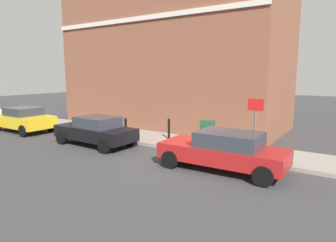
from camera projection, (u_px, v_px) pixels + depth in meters
ground at (189, 159)px, 11.57m from camera, size 80.00×80.00×0.00m
sidewalk at (114, 132)px, 16.47m from camera, size 2.47×30.00×0.15m
corner_building at (174, 51)px, 18.64m from camera, size 6.31×13.66×9.50m
car_red at (224, 150)px, 10.16m from camera, size 1.93×4.40×1.37m
car_black at (96, 130)px, 13.73m from camera, size 1.87×4.10×1.37m
car_yellow at (23, 119)px, 17.00m from camera, size 1.94×3.93×1.43m
utility_cabinet at (207, 134)px, 13.08m from camera, size 0.46×0.61×1.15m
bollard_near_cabinet at (169, 128)px, 14.33m from camera, size 0.14×0.14×1.04m
bollard_far_kerb at (126, 127)px, 14.58m from camera, size 0.14×0.14×1.04m
street_sign at (255, 119)px, 10.97m from camera, size 0.08×0.60×2.30m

